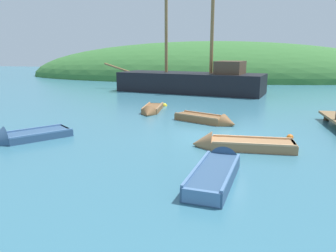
{
  "coord_description": "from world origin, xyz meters",
  "views": [
    {
      "loc": [
        0.32,
        -14.41,
        3.7
      ],
      "look_at": [
        -2.41,
        0.24,
        0.3
      ],
      "focal_mm": 35.12,
      "sensor_mm": 36.0,
      "label": 1
    }
  ],
  "objects_px": {
    "sailing_ship": "(191,85)",
    "buoy_orange": "(290,138)",
    "rowboat_center": "(218,171)",
    "rowboat_near_dock": "(235,146)",
    "rowboat_outer_right": "(23,138)",
    "buoy_yellow": "(164,106)",
    "rowboat_far": "(208,121)",
    "rowboat_outer_left": "(151,111)"
  },
  "relations": [
    {
      "from": "sailing_ship",
      "to": "buoy_orange",
      "type": "relative_size",
      "value": 53.07
    },
    {
      "from": "rowboat_center",
      "to": "rowboat_near_dock",
      "type": "bearing_deg",
      "value": -1.84
    },
    {
      "from": "rowboat_outer_right",
      "to": "buoy_yellow",
      "type": "xyz_separation_m",
      "value": [
        4.17,
        9.92,
        -0.09
      ]
    },
    {
      "from": "rowboat_center",
      "to": "rowboat_outer_right",
      "type": "xyz_separation_m",
      "value": [
        -8.29,
        2.58,
        -0.05
      ]
    },
    {
      "from": "rowboat_far",
      "to": "buoy_yellow",
      "type": "xyz_separation_m",
      "value": [
        -3.35,
        4.92,
        -0.12
      ]
    },
    {
      "from": "rowboat_center",
      "to": "buoy_yellow",
      "type": "bearing_deg",
      "value": 27.14
    },
    {
      "from": "rowboat_center",
      "to": "rowboat_outer_right",
      "type": "distance_m",
      "value": 8.68
    },
    {
      "from": "rowboat_outer_left",
      "to": "rowboat_near_dock",
      "type": "height_order",
      "value": "rowboat_near_dock"
    },
    {
      "from": "rowboat_far",
      "to": "buoy_orange",
      "type": "xyz_separation_m",
      "value": [
        3.73,
        -2.42,
        -0.12
      ]
    },
    {
      "from": "rowboat_near_dock",
      "to": "sailing_ship",
      "type": "bearing_deg",
      "value": -78.3
    },
    {
      "from": "rowboat_outer_left",
      "to": "rowboat_near_dock",
      "type": "distance_m",
      "value": 8.61
    },
    {
      "from": "sailing_ship",
      "to": "rowboat_outer_left",
      "type": "bearing_deg",
      "value": 96.66
    },
    {
      "from": "rowboat_far",
      "to": "rowboat_near_dock",
      "type": "relative_size",
      "value": 0.89
    },
    {
      "from": "buoy_yellow",
      "to": "buoy_orange",
      "type": "height_order",
      "value": "buoy_yellow"
    },
    {
      "from": "sailing_ship",
      "to": "buoy_yellow",
      "type": "height_order",
      "value": "sailing_ship"
    },
    {
      "from": "sailing_ship",
      "to": "rowboat_far",
      "type": "bearing_deg",
      "value": 114.15
    },
    {
      "from": "rowboat_far",
      "to": "buoy_yellow",
      "type": "relative_size",
      "value": 8.77
    },
    {
      "from": "rowboat_center",
      "to": "rowboat_outer_right",
      "type": "bearing_deg",
      "value": 81.59
    },
    {
      "from": "sailing_ship",
      "to": "rowboat_far",
      "type": "relative_size",
      "value": 4.55
    },
    {
      "from": "rowboat_center",
      "to": "buoy_orange",
      "type": "height_order",
      "value": "rowboat_center"
    },
    {
      "from": "buoy_orange",
      "to": "rowboat_outer_right",
      "type": "bearing_deg",
      "value": -167.1
    },
    {
      "from": "rowboat_outer_right",
      "to": "buoy_yellow",
      "type": "height_order",
      "value": "rowboat_outer_right"
    },
    {
      "from": "rowboat_outer_left",
      "to": "rowboat_center",
      "type": "xyz_separation_m",
      "value": [
        4.45,
        -10.04,
        0.06
      ]
    },
    {
      "from": "sailing_ship",
      "to": "buoy_yellow",
      "type": "distance_m",
      "value": 8.11
    },
    {
      "from": "buoy_yellow",
      "to": "buoy_orange",
      "type": "relative_size",
      "value": 1.33
    },
    {
      "from": "sailing_ship",
      "to": "rowboat_center",
      "type": "height_order",
      "value": "sailing_ship"
    },
    {
      "from": "sailing_ship",
      "to": "buoy_yellow",
      "type": "bearing_deg",
      "value": 96.91
    },
    {
      "from": "rowboat_outer_left",
      "to": "buoy_orange",
      "type": "height_order",
      "value": "rowboat_outer_left"
    },
    {
      "from": "rowboat_outer_right",
      "to": "buoy_orange",
      "type": "distance_m",
      "value": 11.54
    },
    {
      "from": "rowboat_far",
      "to": "rowboat_outer_left",
      "type": "relative_size",
      "value": 1.02
    },
    {
      "from": "rowboat_outer_right",
      "to": "buoy_yellow",
      "type": "relative_size",
      "value": 8.36
    },
    {
      "from": "rowboat_outer_left",
      "to": "buoy_yellow",
      "type": "bearing_deg",
      "value": 168.89
    },
    {
      "from": "buoy_yellow",
      "to": "sailing_ship",
      "type": "bearing_deg",
      "value": 83.29
    },
    {
      "from": "sailing_ship",
      "to": "buoy_orange",
      "type": "height_order",
      "value": "sailing_ship"
    },
    {
      "from": "buoy_yellow",
      "to": "buoy_orange",
      "type": "xyz_separation_m",
      "value": [
        7.08,
        -7.34,
        0.0
      ]
    },
    {
      "from": "sailing_ship",
      "to": "buoy_orange",
      "type": "distance_m",
      "value": 16.56
    },
    {
      "from": "rowboat_center",
      "to": "buoy_yellow",
      "type": "height_order",
      "value": "rowboat_center"
    },
    {
      "from": "sailing_ship",
      "to": "buoy_orange",
      "type": "bearing_deg",
      "value": 125.38
    },
    {
      "from": "rowboat_outer_left",
      "to": "rowboat_near_dock",
      "type": "relative_size",
      "value": 0.88
    },
    {
      "from": "rowboat_near_dock",
      "to": "buoy_orange",
      "type": "relative_size",
      "value": 13.07
    },
    {
      "from": "rowboat_outer_left",
      "to": "rowboat_center",
      "type": "height_order",
      "value": "rowboat_center"
    },
    {
      "from": "rowboat_center",
      "to": "buoy_orange",
      "type": "xyz_separation_m",
      "value": [
        2.96,
        5.16,
        -0.14
      ]
    }
  ]
}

